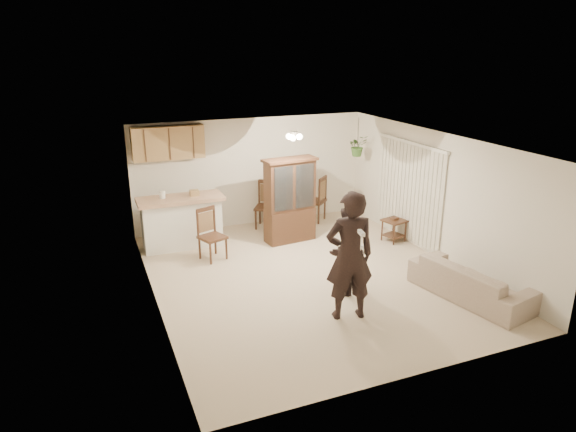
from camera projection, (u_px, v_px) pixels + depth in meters
name	position (u px, v px, depth m)	size (l,w,h in m)	color
floor	(308.00, 276.00, 9.48)	(6.50, 6.50, 0.00)	#C8B497
ceiling	(310.00, 142.00, 8.69)	(5.50, 6.50, 0.02)	silver
wall_back	(252.00, 172.00, 11.94)	(5.50, 0.02, 2.50)	silver
wall_front	(419.00, 289.00, 6.23)	(5.50, 0.02, 2.50)	silver
wall_left	(151.00, 232.00, 8.10)	(0.02, 6.50, 2.50)	silver
wall_right	(437.00, 196.00, 10.06)	(0.02, 6.50, 2.50)	silver
breakfast_bar	(182.00, 224.00, 10.73)	(1.60, 0.55, 1.00)	white
bar_top	(180.00, 199.00, 10.55)	(1.75, 0.70, 0.08)	tan
upper_cabinets	(168.00, 143.00, 10.83)	(1.50, 0.34, 0.70)	olive
vertical_blinds	(408.00, 192.00, 10.89)	(0.06, 2.30, 2.10)	beige
ceiling_fixture	(294.00, 136.00, 9.84)	(0.36, 0.36, 0.20)	beige
hanging_plant	(358.00, 146.00, 11.82)	(0.43, 0.37, 0.48)	#2E6026
plant_cord	(358.00, 132.00, 11.72)	(0.01, 0.01, 0.65)	black
sofa	(471.00, 278.00, 8.57)	(1.87, 0.73, 0.73)	beige
adult	(349.00, 264.00, 7.80)	(0.66, 0.43, 1.80)	black
child	(346.00, 256.00, 8.66)	(0.66, 0.51, 1.35)	black
china_hutch	(290.00, 201.00, 10.95)	(1.20, 0.57, 1.82)	#391D14
side_table	(394.00, 230.00, 11.11)	(0.53, 0.53, 0.54)	#391D14
chair_bar	(213.00, 245.00, 10.16)	(0.59, 0.59, 1.04)	#391D14
chair_hutch_left	(266.00, 215.00, 11.94)	(0.67, 0.67, 1.09)	#391D14
chair_hutch_right	(314.00, 208.00, 12.40)	(0.69, 0.69, 1.11)	#391D14
controller_adult	(361.00, 233.00, 7.14)	(0.05, 0.18, 0.05)	white
controller_child	(363.00, 247.00, 8.32)	(0.04, 0.13, 0.04)	white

